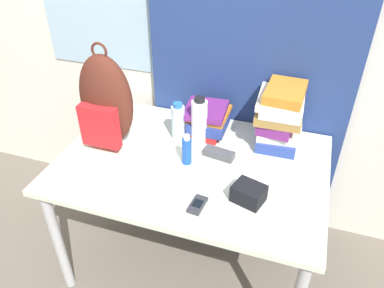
% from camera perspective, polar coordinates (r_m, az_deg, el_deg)
% --- Properties ---
extents(wall_back, '(6.00, 0.06, 2.50)m').
position_cam_1_polar(wall_back, '(1.99, 4.84, 18.91)').
color(wall_back, silver).
rests_on(wall_back, ground_plane).
extents(curtain_blue, '(1.07, 0.04, 2.50)m').
position_cam_1_polar(curtain_blue, '(1.91, 9.37, 17.86)').
color(curtain_blue, navy).
rests_on(curtain_blue, ground_plane).
extents(desk, '(1.26, 0.86, 0.71)m').
position_cam_1_polar(desk, '(1.83, 0.00, -4.50)').
color(desk, silver).
rests_on(desk, ground_plane).
extents(backpack, '(0.27, 0.19, 0.52)m').
position_cam_1_polar(backpack, '(1.85, -13.00, 6.12)').
color(backpack, '#512319').
rests_on(backpack, desk).
extents(book_stack_left, '(0.23, 0.26, 0.14)m').
position_cam_1_polar(book_stack_left, '(1.97, 2.46, 3.90)').
color(book_stack_left, red).
rests_on(book_stack_left, desk).
extents(book_stack_center, '(0.24, 0.27, 0.31)m').
position_cam_1_polar(book_stack_center, '(1.88, 13.28, 4.14)').
color(book_stack_center, navy).
rests_on(book_stack_center, desk).
extents(water_bottle, '(0.07, 0.07, 0.20)m').
position_cam_1_polar(water_bottle, '(1.90, -2.12, 3.39)').
color(water_bottle, silver).
rests_on(water_bottle, desk).
extents(sports_bottle, '(0.08, 0.08, 0.25)m').
position_cam_1_polar(sports_bottle, '(1.86, 1.12, 3.51)').
color(sports_bottle, white).
rests_on(sports_bottle, desk).
extents(sunscreen_bottle, '(0.05, 0.05, 0.16)m').
position_cam_1_polar(sunscreen_bottle, '(1.73, -0.80, -0.98)').
color(sunscreen_bottle, blue).
rests_on(sunscreen_bottle, desk).
extents(cell_phone, '(0.06, 0.11, 0.02)m').
position_cam_1_polar(cell_phone, '(1.55, 0.86, -9.25)').
color(cell_phone, '#2D2D33').
rests_on(cell_phone, desk).
extents(sunglasses_case, '(0.16, 0.08, 0.04)m').
position_cam_1_polar(sunglasses_case, '(1.81, 4.12, -1.49)').
color(sunglasses_case, '#47474C').
rests_on(sunglasses_case, desk).
extents(camera_pouch, '(0.15, 0.13, 0.08)m').
position_cam_1_polar(camera_pouch, '(1.58, 8.63, -7.45)').
color(camera_pouch, black).
rests_on(camera_pouch, desk).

